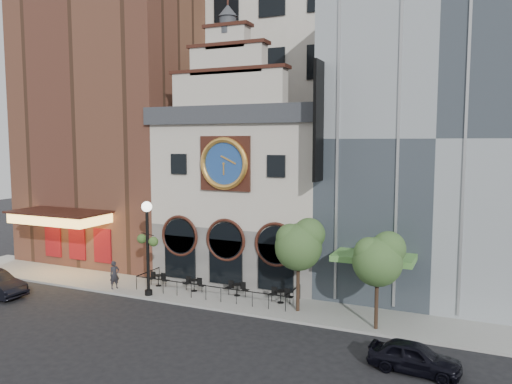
{
  "coord_description": "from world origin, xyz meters",
  "views": [
    {
      "loc": [
        15.19,
        -25.15,
        9.99
      ],
      "look_at": [
        1.28,
        6.0,
        6.53
      ],
      "focal_mm": 35.0,
      "sensor_mm": 36.0,
      "label": 1
    }
  ],
  "objects_px": {
    "bistro_1": "(194,284)",
    "bistro_2": "(237,289)",
    "tree_right": "(379,258)",
    "lamppost": "(147,238)",
    "pedestrian": "(114,275)",
    "bistro_3": "(281,295)",
    "car_right": "(414,357)",
    "bistro_0": "(158,279)",
    "tree_left": "(299,243)"
  },
  "relations": [
    {
      "from": "bistro_1",
      "to": "bistro_2",
      "type": "xyz_separation_m",
      "value": [
        3.03,
        0.27,
        0.0
      ]
    },
    {
      "from": "tree_right",
      "to": "bistro_1",
      "type": "bearing_deg",
      "value": 171.9
    },
    {
      "from": "bistro_1",
      "to": "lamppost",
      "type": "distance_m",
      "value": 4.41
    },
    {
      "from": "pedestrian",
      "to": "bistro_3",
      "type": "bearing_deg",
      "value": -57.11
    },
    {
      "from": "car_right",
      "to": "pedestrian",
      "type": "xyz_separation_m",
      "value": [
        -19.78,
        4.15,
        0.42
      ]
    },
    {
      "from": "bistro_2",
      "to": "car_right",
      "type": "distance_m",
      "value": 13.09
    },
    {
      "from": "bistro_0",
      "to": "bistro_2",
      "type": "relative_size",
      "value": 1.0
    },
    {
      "from": "tree_right",
      "to": "bistro_0",
      "type": "bearing_deg",
      "value": 173.29
    },
    {
      "from": "pedestrian",
      "to": "car_right",
      "type": "bearing_deg",
      "value": -77.85
    },
    {
      "from": "bistro_1",
      "to": "bistro_3",
      "type": "bearing_deg",
      "value": 0.83
    },
    {
      "from": "bistro_3",
      "to": "tree_right",
      "type": "bearing_deg",
      "value": -16.56
    },
    {
      "from": "bistro_2",
      "to": "pedestrian",
      "type": "relative_size",
      "value": 0.84
    },
    {
      "from": "bistro_2",
      "to": "tree_right",
      "type": "height_order",
      "value": "tree_right"
    },
    {
      "from": "bistro_2",
      "to": "car_right",
      "type": "height_order",
      "value": "car_right"
    },
    {
      "from": "bistro_3",
      "to": "pedestrian",
      "type": "distance_m",
      "value": 11.41
    },
    {
      "from": "bistro_1",
      "to": "car_right",
      "type": "xyz_separation_m",
      "value": [
        14.61,
        -5.82,
        0.06
      ]
    },
    {
      "from": "car_right",
      "to": "lamppost",
      "type": "relative_size",
      "value": 0.65
    },
    {
      "from": "bistro_1",
      "to": "lamppost",
      "type": "height_order",
      "value": "lamppost"
    },
    {
      "from": "bistro_3",
      "to": "lamppost",
      "type": "xyz_separation_m",
      "value": [
        -8.33,
        -2.0,
        3.29
      ]
    },
    {
      "from": "bistro_2",
      "to": "bistro_3",
      "type": "height_order",
      "value": "same"
    },
    {
      "from": "bistro_0",
      "to": "lamppost",
      "type": "xyz_separation_m",
      "value": [
        0.61,
        -1.95,
        3.29
      ]
    },
    {
      "from": "lamppost",
      "to": "tree_left",
      "type": "distance_m",
      "value": 9.87
    },
    {
      "from": "bistro_1",
      "to": "bistro_2",
      "type": "relative_size",
      "value": 1.0
    },
    {
      "from": "lamppost",
      "to": "bistro_1",
      "type": "bearing_deg",
      "value": 61.31
    },
    {
      "from": "bistro_0",
      "to": "bistro_3",
      "type": "relative_size",
      "value": 1.0
    },
    {
      "from": "car_right",
      "to": "pedestrian",
      "type": "relative_size",
      "value": 2.1
    },
    {
      "from": "bistro_1",
      "to": "bistro_0",
      "type": "bearing_deg",
      "value": 179.37
    },
    {
      "from": "bistro_2",
      "to": "bistro_3",
      "type": "bearing_deg",
      "value": -3.49
    },
    {
      "from": "bistro_0",
      "to": "bistro_3",
      "type": "height_order",
      "value": "same"
    },
    {
      "from": "bistro_2",
      "to": "lamppost",
      "type": "relative_size",
      "value": 0.26
    },
    {
      "from": "bistro_0",
      "to": "tree_right",
      "type": "bearing_deg",
      "value": -6.71
    },
    {
      "from": "lamppost",
      "to": "tree_left",
      "type": "bearing_deg",
      "value": 27.3
    },
    {
      "from": "bistro_0",
      "to": "bistro_3",
      "type": "distance_m",
      "value": 8.94
    },
    {
      "from": "car_right",
      "to": "tree_right",
      "type": "distance_m",
      "value": 5.74
    },
    {
      "from": "tree_right",
      "to": "bistro_3",
      "type": "bearing_deg",
      "value": 163.44
    },
    {
      "from": "lamppost",
      "to": "bistro_3",
      "type": "bearing_deg",
      "value": 34.29
    },
    {
      "from": "bistro_0",
      "to": "lamppost",
      "type": "distance_m",
      "value": 3.87
    },
    {
      "from": "bistro_1",
      "to": "bistro_3",
      "type": "height_order",
      "value": "same"
    },
    {
      "from": "bistro_1",
      "to": "pedestrian",
      "type": "relative_size",
      "value": 0.84
    },
    {
      "from": "car_right",
      "to": "bistro_1",
      "type": "bearing_deg",
      "value": 72.94
    },
    {
      "from": "bistro_3",
      "to": "tree_right",
      "type": "relative_size",
      "value": 0.3
    },
    {
      "from": "bistro_3",
      "to": "car_right",
      "type": "bearing_deg",
      "value": -34.74
    },
    {
      "from": "bistro_3",
      "to": "lamppost",
      "type": "bearing_deg",
      "value": -166.48
    },
    {
      "from": "bistro_0",
      "to": "car_right",
      "type": "distance_m",
      "value": 18.41
    },
    {
      "from": "bistro_0",
      "to": "car_right",
      "type": "relative_size",
      "value": 0.4
    },
    {
      "from": "bistro_0",
      "to": "bistro_1",
      "type": "xyz_separation_m",
      "value": [
        2.85,
        -0.03,
        0.0
      ]
    },
    {
      "from": "bistro_2",
      "to": "lamppost",
      "type": "bearing_deg",
      "value": -157.43
    },
    {
      "from": "tree_left",
      "to": "pedestrian",
      "type": "bearing_deg",
      "value": -176.03
    },
    {
      "from": "bistro_0",
      "to": "bistro_1",
      "type": "relative_size",
      "value": 1.0
    },
    {
      "from": "bistro_2",
      "to": "lamppost",
      "type": "xyz_separation_m",
      "value": [
        -5.27,
        -2.19,
        3.29
      ]
    }
  ]
}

